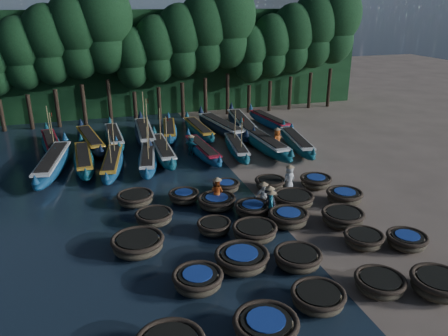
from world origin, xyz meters
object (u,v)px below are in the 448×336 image
object	(u,v)px
coracle_1	(266,327)
long_boat_16	(241,123)
coracle_17	(253,209)
fisherman_0	(289,178)
coracle_16	(217,202)
coracle_23	(270,183)
long_boat_12	(145,134)
coracle_12	(255,231)
long_boat_15	(221,127)
fisherman_2	(217,191)
coracle_24	(316,181)
long_boat_6	(236,147)
long_boat_3	(148,159)
long_boat_7	(263,143)
coracle_9	(407,240)
coracle_15	(154,217)
coracle_20	(135,198)
long_boat_5	(203,150)
long_boat_10	(90,140)
coracle_22	(226,186)
coracle_8	(364,239)
long_boat_8	(297,142)
long_boat_4	(162,151)
long_boat_0	(53,163)
fisherman_3	(269,202)
coracle_7	(298,258)
coracle_11	(214,227)
coracle_6	(242,259)
coracle_19	(344,197)
long_boat_1	(84,160)
coracle_10	(138,244)
fisherman_6	(277,139)
coracle_14	(343,218)
coracle_18	(293,200)
fisherman_4	(263,195)
coracle_2	(318,298)
long_boat_17	(269,121)
long_boat_11	(114,137)
long_boat_13	(169,130)
coracle_13	(288,218)

from	to	relation	value
coracle_1	long_boat_16	bearing A→B (deg)	71.94
coracle_17	fisherman_0	bearing A→B (deg)	35.89
coracle_16	coracle_23	xyz separation A→B (m)	(3.83, 1.48, 0.00)
long_boat_12	coracle_12	bearing A→B (deg)	-78.10
long_boat_12	long_boat_15	size ratio (longest dim) A/B	0.99
long_boat_16	fisherman_2	distance (m)	15.47
coracle_24	long_boat_6	world-z (taller)	long_boat_6
long_boat_3	long_boat_7	distance (m)	8.94
coracle_9	coracle_15	bearing A→B (deg)	151.26
coracle_20	long_boat_5	world-z (taller)	long_boat_5
coracle_9	coracle_20	world-z (taller)	coracle_20
long_boat_12	fisherman_2	bearing A→B (deg)	-77.86
coracle_23	long_boat_3	size ratio (longest dim) A/B	0.29
long_boat_10	long_boat_12	size ratio (longest dim) A/B	0.91
long_boat_7	long_boat_16	xyz separation A→B (m)	(0.35, 5.88, -0.00)
coracle_20	coracle_22	bearing A→B (deg)	1.42
coracle_8	coracle_16	xyz separation A→B (m)	(-5.29, 5.95, 0.00)
long_boat_8	fisherman_0	world-z (taller)	fisherman_0
long_boat_16	long_boat_4	bearing A→B (deg)	-139.91
long_boat_16	coracle_8	bearing A→B (deg)	-86.98
long_boat_0	coracle_20	bearing A→B (deg)	-46.53
fisherman_3	long_boat_3	bearing A→B (deg)	-159.82
coracle_7	coracle_22	bearing A→B (deg)	93.08
coracle_11	long_boat_12	world-z (taller)	long_boat_12
coracle_6	fisherman_2	world-z (taller)	fisherman_2
coracle_19	long_boat_1	size ratio (longest dim) A/B	0.26
long_boat_10	long_boat_4	bearing A→B (deg)	-49.31
fisherman_3	coracle_10	bearing A→B (deg)	-85.05
long_boat_15	coracle_23	bearing A→B (deg)	-102.68
coracle_8	fisherman_6	world-z (taller)	fisherman_6
coracle_14	long_boat_6	size ratio (longest dim) A/B	0.30
coracle_6	coracle_18	bearing A→B (deg)	45.08
coracle_18	fisherman_4	world-z (taller)	fisherman_4
coracle_2	long_boat_15	distance (m)	23.17
long_boat_12	long_boat_10	bearing A→B (deg)	-171.46
coracle_11	fisherman_0	size ratio (longest dim) A/B	1.12
long_boat_5	coracle_6	bearing A→B (deg)	-102.55
coracle_18	long_boat_8	distance (m)	10.44
long_boat_17	coracle_9	bearing A→B (deg)	-101.89
fisherman_3	fisherman_6	size ratio (longest dim) A/B	0.96
long_boat_12	fisherman_2	world-z (taller)	long_boat_12
coracle_9	coracle_18	size ratio (longest dim) A/B	0.85
fisherman_0	long_boat_11	bearing A→B (deg)	-68.49
coracle_17	long_boat_0	bearing A→B (deg)	135.66
coracle_22	fisherman_3	size ratio (longest dim) A/B	0.94
coracle_1	long_boat_11	xyz separation A→B (m)	(-3.06, 23.84, 0.06)
fisherman_0	long_boat_13	bearing A→B (deg)	-85.41
coracle_11	coracle_13	distance (m)	3.82
long_boat_13	fisherman_2	distance (m)	14.12
coracle_7	long_boat_13	distance (m)	21.12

